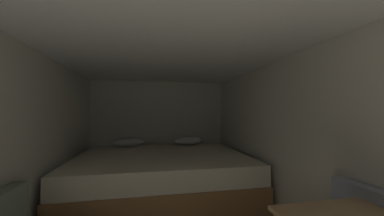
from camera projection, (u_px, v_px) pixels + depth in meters
wall_back at (159, 130)px, 4.38m from camera, size 2.71×0.05×1.96m
wall_left at (11, 156)px, 1.80m from camera, size 0.05×4.69×1.96m
wall_right at (294, 146)px, 2.32m from camera, size 0.05×4.69×1.96m
ceiling_slab at (170, 45)px, 2.08m from camera, size 2.71×4.69×0.05m
bed at (162, 176)px, 3.31m from camera, size 2.49×2.03×0.86m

